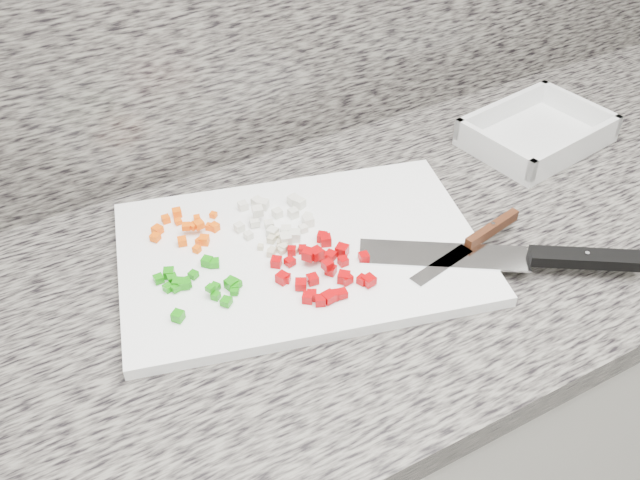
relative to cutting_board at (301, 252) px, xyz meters
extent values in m
cube|color=silver|center=(0.07, -0.03, -0.48)|extent=(3.92, 0.62, 0.86)
cube|color=slate|center=(0.07, -0.03, -0.03)|extent=(3.96, 0.64, 0.04)
cube|color=white|center=(0.00, 0.00, 0.00)|extent=(0.56, 0.45, 0.02)
cube|color=#FF5905|center=(-0.12, 0.10, 0.02)|extent=(0.01, 0.01, 0.01)
cube|color=#FF5905|center=(-0.09, 0.09, 0.01)|extent=(0.01, 0.01, 0.01)
cube|color=#FF5905|center=(-0.13, 0.13, 0.01)|extent=(0.01, 0.01, 0.01)
cube|color=#FF5905|center=(-0.16, 0.13, 0.01)|extent=(0.02, 0.02, 0.01)
cube|color=#FF5905|center=(-0.08, 0.12, 0.01)|extent=(0.01, 0.01, 0.01)
cube|color=#FF5905|center=(-0.13, 0.06, 0.01)|extent=(0.01, 0.01, 0.01)
cube|color=#FF5905|center=(-0.12, 0.07, 0.01)|extent=(0.01, 0.01, 0.01)
cube|color=#FF5905|center=(-0.12, 0.15, 0.01)|extent=(0.01, 0.01, 0.01)
cube|color=#FF5905|center=(-0.11, 0.07, 0.01)|extent=(0.02, 0.02, 0.01)
cube|color=#FF5905|center=(-0.10, 0.13, 0.01)|extent=(0.01, 0.01, 0.01)
cube|color=#FF5905|center=(-0.17, 0.11, 0.01)|extent=(0.02, 0.02, 0.01)
cube|color=#FF5905|center=(-0.14, 0.14, 0.01)|extent=(0.01, 0.01, 0.01)
cube|color=#FF5905|center=(-0.14, 0.09, 0.01)|extent=(0.01, 0.01, 0.01)
cube|color=#FF5905|center=(-0.11, 0.10, 0.02)|extent=(0.01, 0.01, 0.01)
cube|color=#FF5905|center=(-0.13, 0.10, 0.02)|extent=(0.02, 0.02, 0.01)
cube|color=#FF5905|center=(-0.09, 0.10, 0.01)|extent=(0.01, 0.01, 0.01)
cube|color=silver|center=(-0.01, 0.12, 0.02)|extent=(0.02, 0.02, 0.01)
cube|color=silver|center=(-0.01, 0.02, 0.02)|extent=(0.02, 0.02, 0.01)
cube|color=silver|center=(-0.02, 0.06, 0.01)|extent=(0.01, 0.01, 0.01)
cube|color=silver|center=(0.00, 0.02, 0.02)|extent=(0.02, 0.02, 0.01)
cube|color=silver|center=(0.00, 0.08, 0.01)|extent=(0.01, 0.01, 0.01)
cube|color=silver|center=(-0.05, 0.05, 0.01)|extent=(0.01, 0.01, 0.01)
cube|color=silver|center=(0.04, 0.05, 0.01)|extent=(0.02, 0.02, 0.01)
cube|color=silver|center=(0.04, 0.08, 0.02)|extent=(0.02, 0.02, 0.01)
cube|color=silver|center=(-0.03, 0.08, 0.03)|extent=(0.02, 0.02, 0.01)
cube|color=silver|center=(0.02, 0.03, 0.01)|extent=(0.01, 0.01, 0.01)
cube|color=silver|center=(-0.01, 0.03, 0.01)|extent=(0.01, 0.01, 0.01)
cube|color=silver|center=(-0.06, 0.08, 0.01)|extent=(0.01, 0.01, 0.01)
cube|color=silver|center=(-0.02, 0.04, 0.02)|extent=(0.02, 0.02, 0.01)
cube|color=silver|center=(-0.01, 0.11, 0.02)|extent=(0.02, 0.02, 0.01)
cube|color=silver|center=(0.02, 0.07, 0.01)|extent=(0.01, 0.01, 0.01)
cube|color=silver|center=(0.04, 0.09, 0.02)|extent=(0.02, 0.02, 0.01)
cube|color=silver|center=(-0.03, 0.12, 0.01)|extent=(0.01, 0.01, 0.01)
cube|color=silver|center=(0.00, 0.04, 0.02)|extent=(0.02, 0.02, 0.01)
cube|color=silver|center=(-0.03, 0.07, 0.01)|extent=(0.02, 0.02, 0.01)
cube|color=silver|center=(0.03, 0.04, 0.02)|extent=(0.02, 0.02, 0.01)
cube|color=#15820B|center=(-0.18, 0.03, 0.02)|extent=(0.02, 0.02, 0.01)
cube|color=#15820B|center=(-0.19, 0.01, 0.01)|extent=(0.01, 0.01, 0.01)
cube|color=#15820B|center=(-0.11, -0.02, 0.01)|extent=(0.01, 0.01, 0.01)
cube|color=#15820B|center=(-0.17, 0.00, 0.02)|extent=(0.02, 0.02, 0.01)
cube|color=#15820B|center=(-0.12, 0.02, 0.01)|extent=(0.02, 0.02, 0.01)
cube|color=#15820B|center=(-0.14, -0.04, 0.01)|extent=(0.01, 0.01, 0.01)
cube|color=#15820B|center=(-0.18, 0.00, 0.01)|extent=(0.01, 0.01, 0.01)
cube|color=#15820B|center=(-0.11, -0.03, 0.01)|extent=(0.02, 0.02, 0.01)
cube|color=#15820B|center=(-0.12, -0.03, 0.02)|extent=(0.02, 0.02, 0.01)
cube|color=#15820B|center=(-0.19, 0.03, 0.01)|extent=(0.01, 0.01, 0.01)
cube|color=#15820B|center=(-0.14, -0.02, 0.01)|extent=(0.02, 0.02, 0.01)
cube|color=#15820B|center=(-0.12, -0.04, 0.01)|extent=(0.01, 0.01, 0.01)
cube|color=#15820B|center=(-0.20, -0.05, 0.01)|extent=(0.02, 0.02, 0.01)
cube|color=#15820B|center=(-0.18, 0.02, 0.01)|extent=(0.01, 0.01, 0.01)
cube|color=#15820B|center=(-0.13, -0.05, 0.01)|extent=(0.02, 0.02, 0.01)
cube|color=#15820B|center=(-0.11, -0.03, 0.01)|extent=(0.02, 0.02, 0.01)
cube|color=#15820B|center=(-0.12, -0.04, 0.01)|extent=(0.01, 0.01, 0.01)
cube|color=#15820B|center=(-0.15, 0.01, 0.01)|extent=(0.01, 0.01, 0.01)
cube|color=#15820B|center=(-0.18, 0.01, 0.01)|extent=(0.02, 0.02, 0.01)
cube|color=#15820B|center=(-0.17, 0.00, 0.02)|extent=(0.02, 0.02, 0.01)
cube|color=#15820B|center=(-0.15, -0.03, 0.02)|extent=(0.01, 0.01, 0.01)
cube|color=#15820B|center=(-0.13, 0.03, 0.01)|extent=(0.02, 0.02, 0.01)
cube|color=#A30205|center=(-0.02, -0.11, 0.02)|extent=(0.02, 0.02, 0.01)
cube|color=#A30205|center=(-0.04, -0.10, 0.01)|extent=(0.02, 0.02, 0.01)
cube|color=#A30205|center=(-0.03, -0.10, 0.01)|extent=(0.02, 0.02, 0.01)
cube|color=#A30205|center=(0.04, -0.10, 0.01)|extent=(0.02, 0.02, 0.01)
cube|color=#A30205|center=(-0.03, -0.03, 0.01)|extent=(0.01, 0.01, 0.01)
cube|color=#A30205|center=(0.00, -0.11, 0.01)|extent=(0.01, 0.01, 0.01)
cube|color=#A30205|center=(0.03, -0.06, 0.01)|extent=(0.01, 0.01, 0.01)
cube|color=#A30205|center=(0.02, -0.04, 0.01)|extent=(0.01, 0.01, 0.01)
cube|color=#A30205|center=(0.04, -0.11, 0.02)|extent=(0.02, 0.02, 0.01)
cube|color=#A30205|center=(-0.03, -0.11, 0.01)|extent=(0.02, 0.02, 0.01)
cube|color=#A30205|center=(0.00, -0.04, 0.03)|extent=(0.02, 0.02, 0.01)
cube|color=#A30205|center=(0.00, -0.01, 0.01)|extent=(0.01, 0.01, 0.01)
cube|color=#A30205|center=(0.04, -0.04, 0.02)|extent=(0.02, 0.02, 0.02)
cube|color=#A30205|center=(0.02, -0.04, 0.02)|extent=(0.02, 0.02, 0.01)
cube|color=#A30205|center=(-0.02, -0.07, 0.02)|extent=(0.02, 0.02, 0.01)
cube|color=#A30205|center=(0.03, -0.06, 0.01)|extent=(0.01, 0.01, 0.01)
cube|color=#A30205|center=(-0.01, -0.04, 0.03)|extent=(0.02, 0.02, 0.01)
cube|color=#A30205|center=(0.03, -0.01, 0.02)|extent=(0.02, 0.02, 0.01)
cube|color=#A30205|center=(0.01, -0.07, 0.01)|extent=(0.02, 0.02, 0.01)
cube|color=#A30205|center=(-0.02, -0.01, 0.01)|extent=(0.02, 0.02, 0.01)
cube|color=#A30205|center=(0.03, 0.00, 0.01)|extent=(0.02, 0.02, 0.01)
cube|color=#A30205|center=(-0.04, -0.07, 0.02)|extent=(0.02, 0.02, 0.01)
cube|color=#A30205|center=(0.06, -0.07, 0.01)|extent=(0.01, 0.01, 0.01)
cube|color=#A30205|center=(0.02, -0.09, 0.02)|extent=(0.02, 0.02, 0.01)
cube|color=#A30205|center=(-0.05, -0.02, 0.02)|extent=(0.02, 0.02, 0.01)
cube|color=#A30205|center=(-0.01, -0.11, 0.01)|extent=(0.02, 0.02, 0.01)
cube|color=#A30205|center=(0.02, -0.09, 0.02)|extent=(0.02, 0.02, 0.01)
cube|color=#A30205|center=(-0.05, -0.05, 0.02)|extent=(0.02, 0.02, 0.01)
cube|color=#A30205|center=(0.01, -0.07, 0.03)|extent=(0.01, 0.01, 0.01)
cube|color=#A30205|center=(-0.05, -0.05, 0.01)|extent=(0.02, 0.02, 0.01)
cube|color=beige|center=(-0.02, 0.03, 0.01)|extent=(0.01, 0.01, 0.01)
cube|color=beige|center=(-0.03, 0.01, 0.01)|extent=(0.01, 0.01, 0.01)
cube|color=beige|center=(-0.02, 0.02, 0.01)|extent=(0.01, 0.01, 0.01)
cube|color=beige|center=(-0.04, 0.01, 0.01)|extent=(0.01, 0.01, 0.01)
cube|color=beige|center=(-0.01, 0.00, 0.01)|extent=(0.01, 0.01, 0.01)
cube|color=beige|center=(-0.02, 0.01, 0.01)|extent=(0.01, 0.01, 0.01)
cube|color=beige|center=(-0.02, 0.04, 0.01)|extent=(0.01, 0.01, 0.01)
cube|color=beige|center=(-0.02, 0.01, 0.01)|extent=(0.01, 0.01, 0.01)
cube|color=beige|center=(-0.04, 0.00, 0.01)|extent=(0.01, 0.01, 0.01)
cube|color=beige|center=(-0.03, 0.03, 0.01)|extent=(0.01, 0.01, 0.01)
cube|color=beige|center=(-0.01, 0.03, 0.01)|extent=(0.01, 0.01, 0.01)
cube|color=beige|center=(-0.03, 0.01, 0.01)|extent=(0.01, 0.01, 0.01)
cube|color=beige|center=(-0.05, 0.02, 0.01)|extent=(0.01, 0.01, 0.01)
cube|color=beige|center=(-0.04, 0.01, 0.01)|extent=(0.01, 0.01, 0.01)
cube|color=beige|center=(-0.03, 0.00, 0.01)|extent=(0.01, 0.01, 0.01)
cube|color=silver|center=(0.16, -0.11, 0.01)|extent=(0.22, 0.17, 0.00)
cube|color=black|center=(0.32, -0.22, 0.02)|extent=(0.14, 0.11, 0.02)
cylinder|color=silver|center=(0.32, -0.22, 0.03)|extent=(0.01, 0.01, 0.00)
cube|color=silver|center=(0.15, -0.13, 0.01)|extent=(0.11, 0.04, 0.00)
cube|color=#481F12|center=(0.25, -0.10, 0.02)|extent=(0.11, 0.03, 0.02)
cylinder|color=silver|center=(0.25, -0.10, 0.03)|extent=(0.01, 0.01, 0.00)
cube|color=silver|center=(0.49, 0.07, 0.00)|extent=(0.25, 0.20, 0.01)
cube|color=silver|center=(0.48, 0.15, 0.02)|extent=(0.23, 0.05, 0.04)
cube|color=silver|center=(0.50, -0.01, 0.02)|extent=(0.23, 0.05, 0.04)
cube|color=silver|center=(0.60, 0.08, 0.02)|extent=(0.04, 0.17, 0.04)
cube|color=silver|center=(0.38, 0.05, 0.02)|extent=(0.04, 0.17, 0.04)
camera|label=1|loc=(-0.34, -0.67, 0.65)|focal=40.00mm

